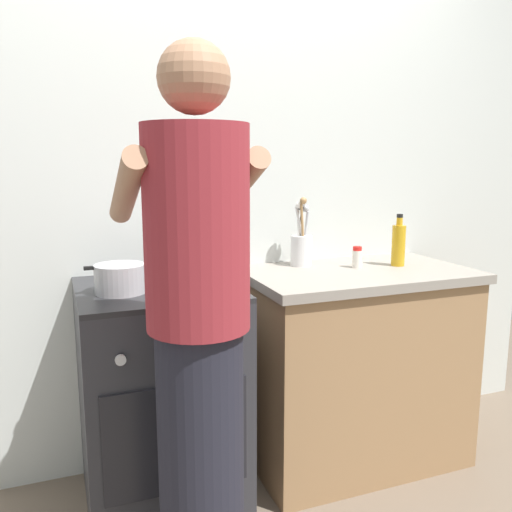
{
  "coord_description": "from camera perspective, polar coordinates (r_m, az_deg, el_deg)",
  "views": [
    {
      "loc": [
        -0.71,
        -1.86,
        1.38
      ],
      "look_at": [
        0.05,
        0.12,
        1.0
      ],
      "focal_mm": 37.4,
      "sensor_mm": 36.0,
      "label": 1
    }
  ],
  "objects": [
    {
      "name": "mixing_bowl",
      "position": [
        2.12,
        -6.97,
        -1.45
      ],
      "size": [
        0.27,
        0.27,
        0.1
      ],
      "color": "#B7B7BC",
      "rests_on": "stove_range"
    },
    {
      "name": "countertop",
      "position": [
        2.54,
        10.55,
        -11.41
      ],
      "size": [
        1.0,
        0.6,
        0.9
      ],
      "color": "#99724C",
      "rests_on": "ground"
    },
    {
      "name": "spice_bottle",
      "position": [
        2.46,
        10.76,
        -0.15
      ],
      "size": [
        0.04,
        0.04,
        0.1
      ],
      "color": "silver",
      "rests_on": "countertop"
    },
    {
      "name": "person",
      "position": [
        1.59,
        -6.16,
        -8.94
      ],
      "size": [
        0.41,
        0.5,
        1.7
      ],
      "color": "black",
      "rests_on": "ground"
    },
    {
      "name": "stove_range",
      "position": [
        2.24,
        -10.2,
        -14.55
      ],
      "size": [
        0.6,
        0.62,
        0.9
      ],
      "color": "#2D2D33",
      "rests_on": "ground"
    },
    {
      "name": "ground",
      "position": [
        2.42,
        -0.1,
        -24.62
      ],
      "size": [
        6.0,
        6.0,
        0.0
      ],
      "primitive_type": "plane",
      "color": "#6B5B4C"
    },
    {
      "name": "back_wall",
      "position": [
        2.53,
        0.1,
        7.23
      ],
      "size": [
        3.2,
        0.1,
        2.5
      ],
      "color": "silver",
      "rests_on": "ground"
    },
    {
      "name": "pot",
      "position": [
        2.02,
        -14.32,
        -2.35
      ],
      "size": [
        0.25,
        0.19,
        0.11
      ],
      "color": "#B2B2B7",
      "rests_on": "stove_range"
    },
    {
      "name": "oil_bottle",
      "position": [
        2.54,
        15.0,
        1.22
      ],
      "size": [
        0.06,
        0.06,
        0.24
      ],
      "color": "gold",
      "rests_on": "countertop"
    },
    {
      "name": "utensil_crock",
      "position": [
        2.47,
        4.87,
        1.22
      ],
      "size": [
        0.1,
        0.1,
        0.32
      ],
      "color": "silver",
      "rests_on": "countertop"
    }
  ]
}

